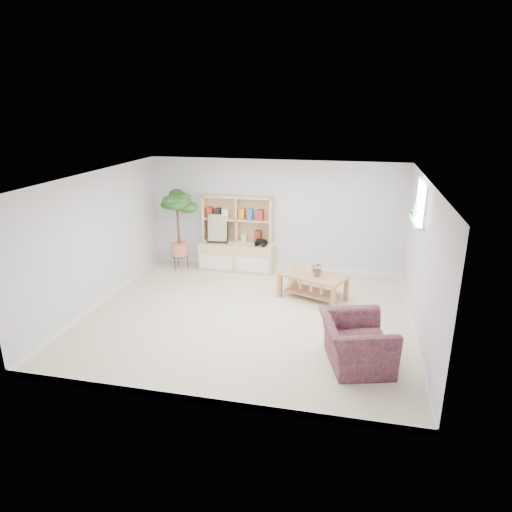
% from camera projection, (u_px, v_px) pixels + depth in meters
% --- Properties ---
extents(floor, '(5.50, 5.00, 0.01)m').
position_uv_depth(floor, '(248.00, 316.00, 7.90)').
color(floor, beige).
rests_on(floor, ground).
extents(ceiling, '(5.50, 5.00, 0.01)m').
position_uv_depth(ceiling, '(247.00, 177.00, 7.14)').
color(ceiling, white).
rests_on(ceiling, walls).
extents(walls, '(5.51, 5.01, 2.40)m').
position_uv_depth(walls, '(247.00, 250.00, 7.52)').
color(walls, silver).
rests_on(walls, floor).
extents(baseboard, '(5.50, 5.00, 0.10)m').
position_uv_depth(baseboard, '(248.00, 313.00, 7.88)').
color(baseboard, white).
rests_on(baseboard, floor).
extents(window, '(0.10, 0.98, 0.68)m').
position_uv_depth(window, '(422.00, 202.00, 7.26)').
color(window, silver).
rests_on(window, walls).
extents(window_sill, '(0.14, 1.00, 0.04)m').
position_uv_depth(window_sill, '(416.00, 222.00, 7.38)').
color(window_sill, white).
rests_on(window_sill, walls).
extents(storage_unit, '(1.63, 0.55, 1.63)m').
position_uv_depth(storage_unit, '(237.00, 234.00, 9.88)').
color(storage_unit, tan).
rests_on(storage_unit, floor).
extents(poster, '(0.47, 0.15, 0.65)m').
position_uv_depth(poster, '(218.00, 228.00, 9.87)').
color(poster, yellow).
rests_on(poster, storage_unit).
extents(toy_truck, '(0.33, 0.25, 0.16)m').
position_uv_depth(toy_truck, '(261.00, 242.00, 9.71)').
color(toy_truck, black).
rests_on(toy_truck, storage_unit).
extents(coffee_table, '(1.33, 1.04, 0.48)m').
position_uv_depth(coffee_table, '(313.00, 287.00, 8.54)').
color(coffee_table, '#B07A4D').
rests_on(coffee_table, floor).
extents(table_plant, '(0.29, 0.27, 0.28)m').
position_uv_depth(table_plant, '(318.00, 269.00, 8.34)').
color(table_plant, '#27692B').
rests_on(table_plant, coffee_table).
extents(floor_tree, '(0.73, 0.73, 1.76)m').
position_uv_depth(floor_tree, '(179.00, 231.00, 9.88)').
color(floor_tree, '#0E400F').
rests_on(floor_tree, floor).
extents(armchair, '(1.16, 1.25, 0.77)m').
position_uv_depth(armchair, '(356.00, 340.00, 6.32)').
color(armchair, '#151435').
rests_on(armchair, floor).
extents(sill_plant, '(0.14, 0.12, 0.25)m').
position_uv_depth(sill_plant, '(415.00, 209.00, 7.60)').
color(sill_plant, '#0E400F').
rests_on(sill_plant, window_sill).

